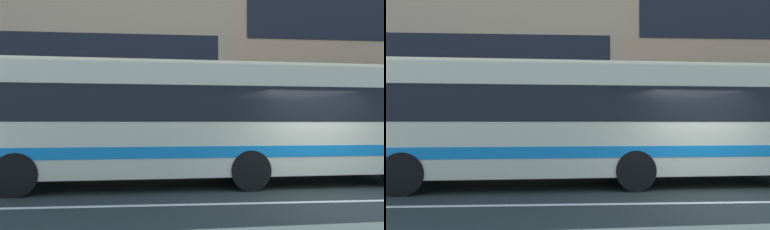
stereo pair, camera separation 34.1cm
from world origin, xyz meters
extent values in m
plane|color=#242D2A|center=(0.00, 0.00, 0.00)|extent=(160.00, 160.00, 0.00)
cube|color=silver|center=(0.00, 0.00, 0.00)|extent=(60.00, 0.16, 0.01)
cube|color=tan|center=(-10.40, 15.49, 4.62)|extent=(20.75, 8.59, 9.25)
cube|color=black|center=(-10.40, 11.17, 5.36)|extent=(19.09, 0.04, 1.85)
cube|color=tan|center=(9.22, 15.49, 6.46)|extent=(18.48, 8.59, 12.92)
cube|color=beige|center=(-2.45, 2.45, 1.73)|extent=(11.60, 2.96, 2.76)
cube|color=black|center=(-2.45, 2.45, 2.14)|extent=(10.91, 2.95, 0.88)
cube|color=#127CC7|center=(-2.45, 2.45, 0.97)|extent=(11.37, 2.97, 0.28)
cube|color=beige|center=(-2.45, 2.45, 3.17)|extent=(11.12, 2.54, 0.12)
cylinder|color=black|center=(-7.15, 1.12, 0.50)|extent=(1.01, 0.32, 1.00)
cylinder|color=black|center=(-7.24, 3.38, 0.50)|extent=(1.01, 0.32, 1.00)
cylinder|color=black|center=(-1.69, 1.35, 0.50)|extent=(1.01, 0.32, 1.00)
cylinder|color=black|center=(-1.79, 3.61, 0.50)|extent=(1.01, 0.32, 1.00)
cylinder|color=black|center=(2.25, 3.79, 0.50)|extent=(1.01, 0.32, 1.00)
camera|label=1|loc=(-3.91, -7.22, 1.67)|focal=33.05mm
camera|label=2|loc=(-3.57, -7.25, 1.67)|focal=33.05mm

